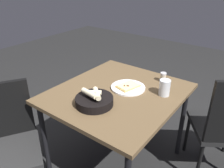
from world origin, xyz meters
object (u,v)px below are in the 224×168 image
at_px(dining_table, 118,99).
at_px(bread_basket, 94,100).
at_px(pepper_shaker, 163,78).
at_px(beer_glass, 164,88).
at_px(pizza_plate, 128,87).
at_px(chair_near, 6,137).

distance_m(dining_table, bread_basket, 0.27).
bearing_deg(pepper_shaker, beer_glass, 27.60).
height_order(beer_glass, pepper_shaker, beer_glass).
relative_size(bread_basket, beer_glass, 2.15).
bearing_deg(bread_basket, dining_table, 175.02).
bearing_deg(pizza_plate, beer_glass, 105.16).
distance_m(dining_table, beer_glass, 0.37).
bearing_deg(dining_table, chair_near, -36.74).
distance_m(bread_basket, pepper_shaker, 0.67).
height_order(pizza_plate, bread_basket, bread_basket).
relative_size(dining_table, pizza_plate, 3.73).
height_order(dining_table, chair_near, chair_near).
height_order(bread_basket, beer_glass, beer_glass).
bearing_deg(pepper_shaker, bread_basket, -19.57).
relative_size(pizza_plate, bread_basket, 1.03).
xyz_separation_m(dining_table, pepper_shaker, (-0.37, 0.20, 0.10)).
xyz_separation_m(dining_table, pizza_plate, (-0.09, 0.03, 0.08)).
xyz_separation_m(pepper_shaker, chair_near, (1.06, -0.71, -0.28)).
bearing_deg(beer_glass, dining_table, -61.24).
relative_size(dining_table, pepper_shaker, 12.67).
bearing_deg(chair_near, beer_glass, 136.17).
xyz_separation_m(dining_table, beer_glass, (-0.17, 0.31, 0.12)).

